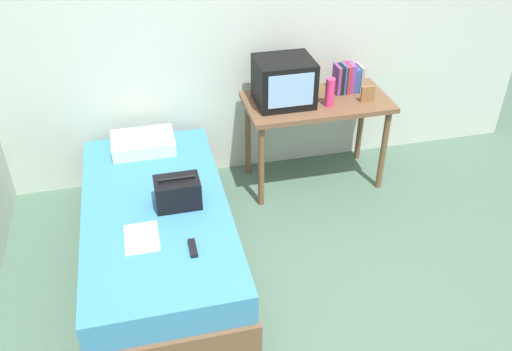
{
  "coord_description": "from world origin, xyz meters",
  "views": [
    {
      "loc": [
        -0.84,
        -2.09,
        2.71
      ],
      "look_at": [
        -0.1,
        1.0,
        0.53
      ],
      "focal_mm": 37.93,
      "sensor_mm": 36.0,
      "label": 1
    }
  ],
  "objects_px": {
    "picture_frame": "(368,94)",
    "handbag": "(178,192)",
    "pillow": "(143,143)",
    "book_row": "(348,78)",
    "desk": "(316,111)",
    "tv": "(284,82)",
    "bed": "(159,233)",
    "remote_dark": "(193,248)",
    "water_bottle": "(330,92)",
    "magazine": "(142,238)"
  },
  "relations": [
    {
      "from": "picture_frame",
      "to": "pillow",
      "type": "relative_size",
      "value": 0.27
    },
    {
      "from": "bed",
      "to": "pillow",
      "type": "xyz_separation_m",
      "value": [
        -0.02,
        0.75,
        0.3
      ]
    },
    {
      "from": "water_bottle",
      "to": "magazine",
      "type": "distance_m",
      "value": 1.84
    },
    {
      "from": "book_row",
      "to": "picture_frame",
      "type": "height_order",
      "value": "book_row"
    },
    {
      "from": "book_row",
      "to": "pillow",
      "type": "height_order",
      "value": "book_row"
    },
    {
      "from": "magazine",
      "to": "bed",
      "type": "bearing_deg",
      "value": 71.53
    },
    {
      "from": "pillow",
      "to": "remote_dark",
      "type": "relative_size",
      "value": 3.08
    },
    {
      "from": "tv",
      "to": "picture_frame",
      "type": "xyz_separation_m",
      "value": [
        0.65,
        -0.13,
        -0.12
      ]
    },
    {
      "from": "tv",
      "to": "picture_frame",
      "type": "height_order",
      "value": "tv"
    },
    {
      "from": "desk",
      "to": "pillow",
      "type": "bearing_deg",
      "value": 178.42
    },
    {
      "from": "water_bottle",
      "to": "remote_dark",
      "type": "bearing_deg",
      "value": -138.64
    },
    {
      "from": "desk",
      "to": "magazine",
      "type": "bearing_deg",
      "value": -145.11
    },
    {
      "from": "desk",
      "to": "book_row",
      "type": "relative_size",
      "value": 4.89
    },
    {
      "from": "water_bottle",
      "to": "remote_dark",
      "type": "relative_size",
      "value": 1.46
    },
    {
      "from": "bed",
      "to": "remote_dark",
      "type": "distance_m",
      "value": 0.59
    },
    {
      "from": "pillow",
      "to": "remote_dark",
      "type": "distance_m",
      "value": 1.27
    },
    {
      "from": "water_bottle",
      "to": "magazine",
      "type": "height_order",
      "value": "water_bottle"
    },
    {
      "from": "picture_frame",
      "to": "pillow",
      "type": "distance_m",
      "value": 1.81
    },
    {
      "from": "desk",
      "to": "picture_frame",
      "type": "height_order",
      "value": "picture_frame"
    },
    {
      "from": "handbag",
      "to": "pillow",
      "type": "bearing_deg",
      "value": 103.11
    },
    {
      "from": "pillow",
      "to": "magazine",
      "type": "relative_size",
      "value": 1.66
    },
    {
      "from": "desk",
      "to": "book_row",
      "type": "distance_m",
      "value": 0.37
    },
    {
      "from": "picture_frame",
      "to": "handbag",
      "type": "height_order",
      "value": "picture_frame"
    },
    {
      "from": "remote_dark",
      "to": "desk",
      "type": "bearing_deg",
      "value": 45.53
    },
    {
      "from": "remote_dark",
      "to": "magazine",
      "type": "bearing_deg",
      "value": 149.23
    },
    {
      "from": "pillow",
      "to": "handbag",
      "type": "distance_m",
      "value": 0.8
    },
    {
      "from": "book_row",
      "to": "handbag",
      "type": "height_order",
      "value": "book_row"
    },
    {
      "from": "bed",
      "to": "water_bottle",
      "type": "height_order",
      "value": "water_bottle"
    },
    {
      "from": "picture_frame",
      "to": "remote_dark",
      "type": "xyz_separation_m",
      "value": [
        -1.57,
        -1.09,
        -0.34
      ]
    },
    {
      "from": "desk",
      "to": "bed",
      "type": "bearing_deg",
      "value": -152.64
    },
    {
      "from": "bed",
      "to": "book_row",
      "type": "height_order",
      "value": "book_row"
    },
    {
      "from": "tv",
      "to": "picture_frame",
      "type": "distance_m",
      "value": 0.68
    },
    {
      "from": "tv",
      "to": "bed",
      "type": "bearing_deg",
      "value": -146.44
    },
    {
      "from": "desk",
      "to": "handbag",
      "type": "distance_m",
      "value": 1.43
    },
    {
      "from": "desk",
      "to": "handbag",
      "type": "bearing_deg",
      "value": -148.64
    },
    {
      "from": "desk",
      "to": "water_bottle",
      "type": "bearing_deg",
      "value": -63.96
    },
    {
      "from": "bed",
      "to": "magazine",
      "type": "height_order",
      "value": "magazine"
    },
    {
      "from": "desk",
      "to": "picture_frame",
      "type": "relative_size",
      "value": 9.01
    },
    {
      "from": "picture_frame",
      "to": "book_row",
      "type": "bearing_deg",
      "value": 112.07
    },
    {
      "from": "desk",
      "to": "pillow",
      "type": "relative_size",
      "value": 2.42
    },
    {
      "from": "tv",
      "to": "magazine",
      "type": "xyz_separation_m",
      "value": [
        -1.21,
        -1.05,
        -0.46
      ]
    },
    {
      "from": "bed",
      "to": "remote_dark",
      "type": "xyz_separation_m",
      "value": [
        0.19,
        -0.5,
        0.26
      ]
    },
    {
      "from": "picture_frame",
      "to": "magazine",
      "type": "distance_m",
      "value": 2.1
    },
    {
      "from": "book_row",
      "to": "handbag",
      "type": "relative_size",
      "value": 0.79
    },
    {
      "from": "book_row",
      "to": "picture_frame",
      "type": "bearing_deg",
      "value": -67.93
    },
    {
      "from": "water_bottle",
      "to": "book_row",
      "type": "xyz_separation_m",
      "value": [
        0.23,
        0.21,
        -0.0
      ]
    },
    {
      "from": "handbag",
      "to": "magazine",
      "type": "height_order",
      "value": "handbag"
    },
    {
      "from": "handbag",
      "to": "book_row",
      "type": "bearing_deg",
      "value": 29.22
    },
    {
      "from": "remote_dark",
      "to": "handbag",
      "type": "bearing_deg",
      "value": 93.59
    },
    {
      "from": "tv",
      "to": "book_row",
      "type": "bearing_deg",
      "value": 8.3
    }
  ]
}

